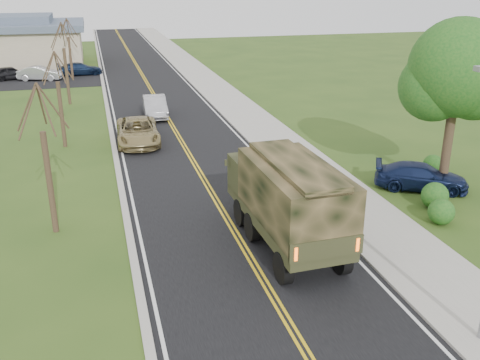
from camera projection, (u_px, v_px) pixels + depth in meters
name	position (u px, v px, depth m)	size (l,w,h in m)	color
ground	(310.00, 360.00, 14.46)	(160.00, 160.00, 0.00)	#2D4918
road	(149.00, 86.00, 50.50)	(8.00, 120.00, 0.01)	black
curb_right	(192.00, 83.00, 51.50)	(0.30, 120.00, 0.12)	#9E998E
sidewalk_right	(210.00, 82.00, 51.94)	(3.20, 120.00, 0.10)	#9E998E
curb_left	(104.00, 88.00, 49.46)	(0.30, 120.00, 0.10)	#9E998E
leafy_tree	(457.00, 76.00, 24.22)	(4.83, 4.50, 8.10)	#38281C
bare_tree_a	(48.00, 171.00, 20.81)	(1.93, 2.26, 6.08)	#38281C
bare_tree_b	(61.00, 107.00, 31.68)	(1.83, 2.14, 5.73)	#38281C
bare_tree_c	(66.00, 70.00, 42.38)	(2.04, 2.39, 6.42)	#38281C
bare_tree_d	(70.00, 53.00, 53.28)	(1.88, 2.20, 5.91)	#38281C
military_truck	(287.00, 196.00, 19.86)	(2.76, 7.35, 3.62)	black
suv_champagne	(138.00, 131.00, 32.97)	(2.50, 5.43, 1.51)	tan
sedan_silver	(155.00, 107.00, 39.25)	(1.60, 4.58, 1.51)	#B4B3B8
pickup_navy	(421.00, 177.00, 25.84)	(1.78, 4.38, 1.27)	#101A3B
lot_car_dark	(10.00, 73.00, 53.34)	(1.58, 3.94, 1.34)	black
lot_car_silver	(40.00, 73.00, 53.03)	(1.48, 4.24, 1.40)	silver
lot_car_navy	(80.00, 69.00, 55.81)	(1.81, 4.45, 1.29)	#0D1A33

